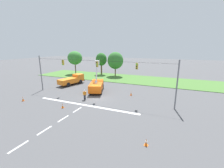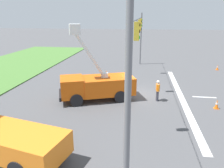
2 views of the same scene
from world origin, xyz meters
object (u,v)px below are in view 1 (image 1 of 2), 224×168
at_px(utility_truck_bucket_lift, 97,85).
at_px(traffic_cone_mid_left, 131,93).
at_px(tree_west, 101,59).
at_px(tree_far_west, 75,58).
at_px(tree_centre, 115,61).
at_px(traffic_cone_mid_right, 63,106).
at_px(traffic_cone_near_bucket, 146,142).
at_px(utility_truck_support_near, 72,80).
at_px(traffic_cone_foreground_right, 23,99).
at_px(road_worker, 85,94).

bearing_deg(utility_truck_bucket_lift, traffic_cone_mid_left, 2.85).
bearing_deg(tree_west, traffic_cone_mid_left, -49.31).
relative_size(tree_far_west, tree_west, 1.08).
xyz_separation_m(tree_centre, traffic_cone_mid_right, (2.06, -26.47, -4.48)).
distance_m(tree_west, traffic_cone_near_bucket, 37.77).
relative_size(tree_far_west, utility_truck_support_near, 1.09).
xyz_separation_m(tree_west, utility_truck_support_near, (-0.43, -14.81, -3.79)).
height_order(traffic_cone_foreground_right, traffic_cone_near_bucket, traffic_cone_foreground_right).
bearing_deg(tree_far_west, road_worker, -50.54).
distance_m(tree_centre, traffic_cone_near_bucket, 34.34).
relative_size(road_worker, traffic_cone_mid_left, 2.23).
height_order(utility_truck_bucket_lift, utility_truck_support_near, utility_truck_bucket_lift).
bearing_deg(tree_far_west, utility_truck_support_near, -56.84).
relative_size(tree_far_west, traffic_cone_foreground_right, 9.81).
distance_m(utility_truck_support_near, traffic_cone_mid_left, 15.81).
bearing_deg(traffic_cone_near_bucket, road_worker, 145.21).
height_order(tree_centre, utility_truck_support_near, tree_centre).
xyz_separation_m(road_worker, traffic_cone_mid_left, (6.73, 5.42, -0.60)).
bearing_deg(utility_truck_bucket_lift, tree_west, 113.96).
distance_m(tree_west, traffic_cone_mid_left, 23.63).
distance_m(tree_far_west, traffic_cone_near_bucket, 41.12).
distance_m(tree_centre, traffic_cone_mid_left, 19.84).
bearing_deg(utility_truck_support_near, traffic_cone_mid_left, -10.11).
bearing_deg(road_worker, traffic_cone_mid_right, -103.39).
xyz_separation_m(utility_truck_bucket_lift, traffic_cone_foreground_right, (-8.79, -9.74, -0.95)).
height_order(tree_far_west, traffic_cone_mid_right, tree_far_west).
distance_m(utility_truck_bucket_lift, traffic_cone_mid_right, 9.54).
bearing_deg(road_worker, tree_west, 110.04).
bearing_deg(tree_centre, utility_truck_support_near, -112.39).
height_order(tree_west, tree_centre, tree_centre).
bearing_deg(utility_truck_bucket_lift, tree_far_west, 136.87).
distance_m(tree_west, traffic_cone_mid_right, 28.74).
bearing_deg(tree_west, road_worker, -69.96).
xyz_separation_m(tree_west, tree_centre, (5.29, -0.94, -0.11)).
xyz_separation_m(road_worker, traffic_cone_mid_right, (-1.05, -4.40, -0.64)).
bearing_deg(traffic_cone_near_bucket, traffic_cone_mid_right, 163.07).
height_order(traffic_cone_foreground_right, traffic_cone_mid_right, traffic_cone_foreground_right).
relative_size(tree_west, tree_centre, 0.95).
bearing_deg(traffic_cone_mid_left, tree_centre, 120.57).
distance_m(utility_truck_bucket_lift, road_worker, 5.09).
height_order(tree_far_west, traffic_cone_near_bucket, tree_far_west).
distance_m(tree_far_west, traffic_cone_foreground_right, 26.69).
relative_size(road_worker, traffic_cone_near_bucket, 2.54).
bearing_deg(traffic_cone_mid_right, utility_truck_bucket_lift, 86.20).
bearing_deg(traffic_cone_mid_right, tree_centre, 94.45).
bearing_deg(road_worker, utility_truck_bucket_lift, 94.73).
distance_m(tree_far_west, tree_west, 8.82).
height_order(tree_far_west, utility_truck_support_near, tree_far_west).
distance_m(tree_far_west, traffic_cone_mid_left, 28.35).
xyz_separation_m(utility_truck_support_near, traffic_cone_mid_left, (15.55, -2.77, -0.76)).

